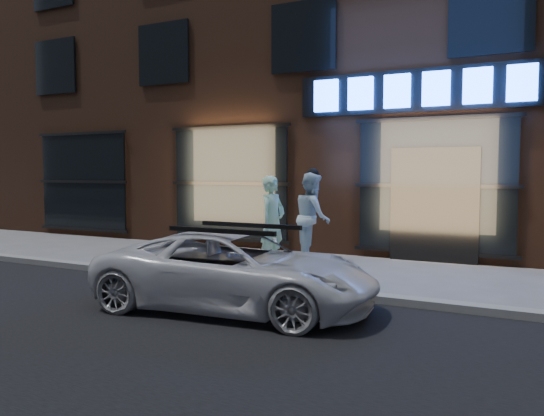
# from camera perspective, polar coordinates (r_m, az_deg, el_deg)

# --- Properties ---
(ground) EXTENTS (90.00, 90.00, 0.00)m
(ground) POSITION_cam_1_polar(r_m,az_deg,el_deg) (7.95, 12.10, -9.99)
(ground) COLOR slate
(ground) RESTS_ON ground
(curb) EXTENTS (60.00, 0.25, 0.12)m
(curb) POSITION_cam_1_polar(r_m,az_deg,el_deg) (7.94, 12.11, -9.57)
(curb) COLOR gray
(curb) RESTS_ON ground
(storefront_building) EXTENTS (30.20, 8.28, 10.30)m
(storefront_building) POSITION_cam_1_polar(r_m,az_deg,el_deg) (15.92, 19.83, 15.51)
(storefront_building) COLOR #54301E
(storefront_building) RESTS_ON ground
(man_bowtie) EXTENTS (0.53, 0.72, 1.82)m
(man_bowtie) POSITION_cam_1_polar(r_m,az_deg,el_deg) (10.58, 0.05, -1.43)
(man_bowtie) COLOR #BDF8C7
(man_bowtie) RESTS_ON ground
(man_cap) EXTENTS (1.07, 1.15, 1.88)m
(man_cap) POSITION_cam_1_polar(r_m,az_deg,el_deg) (11.27, 4.37, -0.94)
(man_cap) COLOR silver
(man_cap) RESTS_ON ground
(white_suv) EXTENTS (4.04, 2.14, 1.08)m
(white_suv) POSITION_cam_1_polar(r_m,az_deg,el_deg) (7.35, -3.88, -6.74)
(white_suv) COLOR silver
(white_suv) RESTS_ON ground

